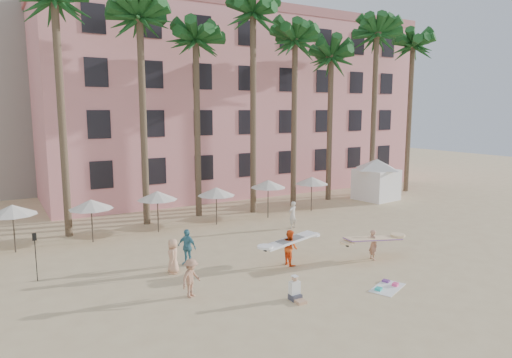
{
  "coord_description": "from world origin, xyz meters",
  "views": [
    {
      "loc": [
        -13.78,
        -14.57,
        7.63
      ],
      "look_at": [
        -1.74,
        6.0,
        4.0
      ],
      "focal_mm": 32.0,
      "sensor_mm": 36.0,
      "label": 1
    }
  ],
  "objects_px": {
    "pink_hotel": "(230,106)",
    "carrier_yellow": "(373,242)",
    "cabana": "(376,176)",
    "carrier_white": "(290,246)"
  },
  "relations": [
    {
      "from": "cabana",
      "to": "carrier_yellow",
      "type": "height_order",
      "value": "cabana"
    },
    {
      "from": "carrier_white",
      "to": "pink_hotel",
      "type": "bearing_deg",
      "value": 69.8
    },
    {
      "from": "cabana",
      "to": "pink_hotel",
      "type": "bearing_deg",
      "value": 120.85
    },
    {
      "from": "cabana",
      "to": "carrier_white",
      "type": "distance_m",
      "value": 18.78
    },
    {
      "from": "carrier_yellow",
      "to": "carrier_white",
      "type": "bearing_deg",
      "value": 160.14
    },
    {
      "from": "pink_hotel",
      "to": "carrier_yellow",
      "type": "xyz_separation_m",
      "value": [
        -4.18,
        -24.11,
        -7.08
      ]
    },
    {
      "from": "pink_hotel",
      "to": "carrier_yellow",
      "type": "relative_size",
      "value": 10.65
    },
    {
      "from": "pink_hotel",
      "to": "cabana",
      "type": "xyz_separation_m",
      "value": [
        7.51,
        -12.58,
        -5.93
      ]
    },
    {
      "from": "cabana",
      "to": "carrier_yellow",
      "type": "distance_m",
      "value": 16.46
    },
    {
      "from": "pink_hotel",
      "to": "carrier_white",
      "type": "height_order",
      "value": "pink_hotel"
    }
  ]
}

